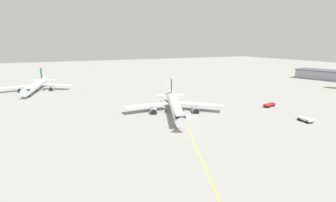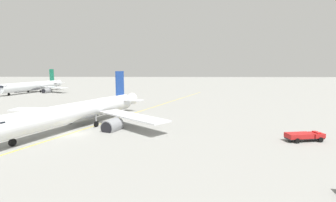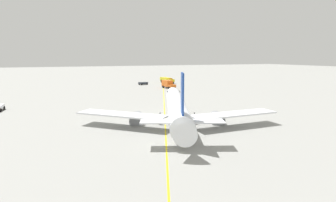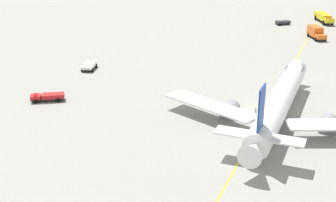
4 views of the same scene
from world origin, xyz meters
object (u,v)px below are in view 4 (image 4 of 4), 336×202
(fire_tender_truck, at_px, (324,17))
(catering_truck_truck, at_px, (316,32))
(ops_pickup_truck, at_px, (48,97))
(airliner_main, at_px, (278,106))
(pushback_tug_truck, at_px, (89,66))
(baggage_truck_truck, at_px, (283,22))

(fire_tender_truck, relative_size, catering_truck_truck, 1.49)
(fire_tender_truck, height_order, ops_pickup_truck, fire_tender_truck)
(airliner_main, relative_size, ops_pickup_truck, 6.39)
(airliner_main, relative_size, pushback_tug_truck, 7.98)
(fire_tender_truck, distance_m, catering_truck_truck, 21.61)
(baggage_truck_truck, relative_size, ops_pickup_truck, 0.77)
(fire_tender_truck, bearing_deg, airliner_main, -23.67)
(pushback_tug_truck, relative_size, ops_pickup_truck, 0.80)
(pushback_tug_truck, distance_m, ops_pickup_truck, 18.90)
(airliner_main, distance_m, fire_tender_truck, 79.90)
(pushback_tug_truck, height_order, fire_tender_truck, fire_tender_truck)
(airliner_main, xyz_separation_m, ops_pickup_truck, (8.41, 38.17, -1.87))
(airliner_main, height_order, fire_tender_truck, airliner_main)
(fire_tender_truck, distance_m, ops_pickup_truck, 93.84)
(fire_tender_truck, relative_size, ops_pickup_truck, 1.84)
(airliner_main, bearing_deg, pushback_tug_truck, 72.83)
(fire_tender_truck, distance_m, baggage_truck_truck, 13.38)
(catering_truck_truck, bearing_deg, airliner_main, -29.22)
(fire_tender_truck, xyz_separation_m, ops_pickup_truck, (-66.34, 66.36, -0.73))
(ops_pickup_truck, bearing_deg, fire_tender_truck, -145.35)
(airliner_main, xyz_separation_m, catering_truck_truck, (54.55, -20.53, -1.03))
(airliner_main, relative_size, fire_tender_truck, 3.48)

